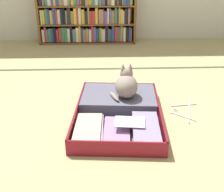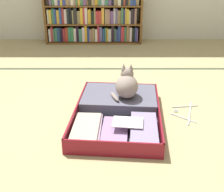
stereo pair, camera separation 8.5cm
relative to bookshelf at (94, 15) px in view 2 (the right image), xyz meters
The scene contains 6 objects.
ground_plane 2.28m from the bookshelf, 85.25° to the right, with size 10.00×10.00×0.00m, color tan.
tatami_border 1.25m from the bookshelf, 81.02° to the right, with size 4.80×0.05×0.00m.
bookshelf is the anchor object (origin of this frame).
open_suitcase 2.31m from the bookshelf, 81.89° to the right, with size 0.70×0.99×0.11m.
black_cat 2.18m from the bookshelf, 79.74° to the right, with size 0.24×0.24×0.26m.
clothes_hanger 2.40m from the bookshelf, 68.85° to the right, with size 0.26×0.39×0.01m.
Camera 2 is at (0.09, -2.05, 1.11)m, focal length 47.17 mm.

